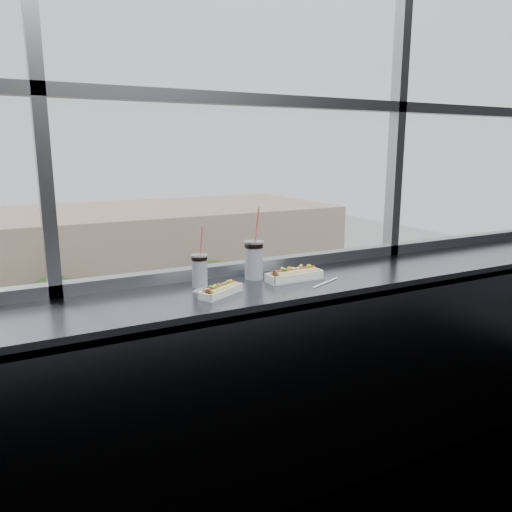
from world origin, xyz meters
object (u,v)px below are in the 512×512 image
wrapper (202,291)px  car_near_d (204,425)px  car_far_c (265,336)px  hotdog_tray_left (221,290)px  tree_center (56,305)px  soda_cup_left (200,269)px  loose_straw (325,283)px  car_near_e (331,388)px  pedestrian_b (9,357)px  pedestrian_d (164,325)px  hotdog_tray_right (295,274)px  pedestrian_c (88,348)px  car_far_b (42,377)px  tree_right (215,285)px  soda_cup_right (254,258)px

wrapper → car_near_d: 20.69m
wrapper → car_far_c: 30.04m
hotdog_tray_left → tree_center: (1.85, 28.34, -8.38)m
soda_cup_left → loose_straw: bearing=-22.8°
car_near_e → car_near_d: size_ratio=1.11×
hotdog_tray_left → car_near_d: bearing=40.6°
loose_straw → hotdog_tray_left: bearing=149.4°
soda_cup_left → tree_center: bearing=86.2°
hotdog_tray_left → car_near_e: bearing=23.0°
hotdog_tray_left → pedestrian_b: hotdog_tray_left is taller
soda_cup_left → pedestrian_d: size_ratio=0.16×
hotdog_tray_right → pedestrian_c: 29.98m
wrapper → pedestrian_b: 30.53m
wrapper → car_near_d: bearing=68.6°
car_near_e → car_far_b: size_ratio=0.99×
soda_cup_left → tree_center: size_ratio=0.05×
hotdog_tray_right → car_near_d: hotdog_tray_right is taller
pedestrian_b → pedestrian_c: size_ratio=1.02×
tree_right → loose_straw: bearing=-112.0°
car_near_e → pedestrian_c: size_ratio=3.46×
wrapper → tree_center: bearing=86.1°
soda_cup_right → car_far_c: bearing=60.9°
car_far_b → pedestrian_c: 4.46m
car_near_e → pedestrian_d: 13.76m
soda_cup_left → car_far_c: soda_cup_left is taller
car_near_e → hotdog_tray_left: bearing=144.1°
soda_cup_right → hotdog_tray_right: bearing=-36.5°
car_far_b → car_near_e: bearing=-124.3°
car_near_e → tree_right: size_ratio=1.20×
loose_straw → tree_center: bearing=63.2°
hotdog_tray_right → pedestrian_c: bearing=83.0°
loose_straw → car_far_c: loose_straw is taller
soda_cup_left → pedestrian_d: (8.70, 29.20, -11.19)m
soda_cup_left → car_far_b: size_ratio=0.05×
car_near_d → pedestrian_c: (-2.91, 11.40, -0.05)m
pedestrian_d → pedestrian_c: size_ratio=1.02×
car_near_d → wrapper: bearing=162.2°
tree_center → soda_cup_left: bearing=-93.8°
loose_straw → car_far_b: (-0.02, 24.40, -10.95)m
pedestrian_b → tree_center: (2.75, -0.15, 2.75)m
car_far_c → loose_straw: bearing=146.0°
soda_cup_left → car_far_b: 26.56m
tree_right → pedestrian_b: bearing=179.3°
car_near_e → car_far_b: 14.87m
hotdog_tray_left → tree_center: hotdog_tray_left is taller
soda_cup_right → tree_center: 29.43m
hotdog_tray_left → soda_cup_right: bearing=6.9°
hotdog_tray_left → tree_right: hotdog_tray_left is taller
soda_cup_left → tree_center: soda_cup_left is taller
hotdog_tray_right → car_near_d: 20.55m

